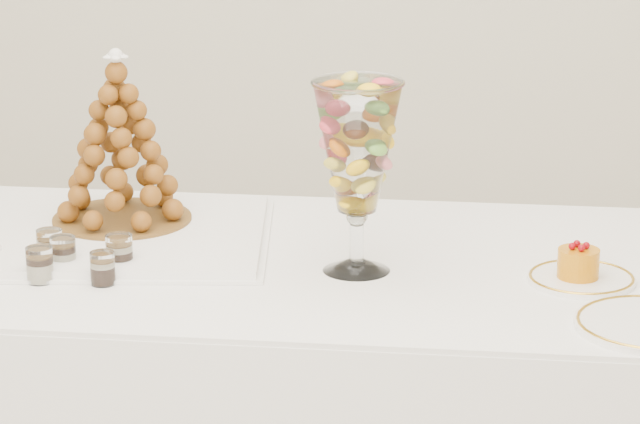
# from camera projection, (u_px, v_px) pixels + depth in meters

# --- Properties ---
(lace_tray) EXTENTS (0.72, 0.58, 0.02)m
(lace_tray) POSITION_uv_depth(u_px,v_px,m) (97.00, 236.00, 3.02)
(lace_tray) COLOR white
(lace_tray) RESTS_ON buffet_table
(macaron_vase) EXTENTS (0.17, 0.17, 0.36)m
(macaron_vase) POSITION_uv_depth(u_px,v_px,m) (357.00, 150.00, 2.78)
(macaron_vase) COLOR white
(macaron_vase) RESTS_ON buffet_table
(cake_plate) EXTENTS (0.20, 0.20, 0.01)m
(cake_plate) POSITION_uv_depth(u_px,v_px,m) (581.00, 279.00, 2.79)
(cake_plate) COLOR white
(cake_plate) RESTS_ON buffet_table
(verrine_a) EXTENTS (0.05, 0.05, 0.07)m
(verrine_a) POSITION_uv_depth(u_px,v_px,m) (50.00, 247.00, 2.88)
(verrine_a) COLOR white
(verrine_a) RESTS_ON buffet_table
(verrine_b) EXTENTS (0.06, 0.06, 0.07)m
(verrine_b) POSITION_uv_depth(u_px,v_px,m) (63.00, 253.00, 2.85)
(verrine_b) COLOR white
(verrine_b) RESTS_ON buffet_table
(verrine_c) EXTENTS (0.05, 0.05, 0.07)m
(verrine_c) POSITION_uv_depth(u_px,v_px,m) (119.00, 253.00, 2.84)
(verrine_c) COLOR white
(verrine_c) RESTS_ON buffet_table
(verrine_d) EXTENTS (0.06, 0.06, 0.07)m
(verrine_d) POSITION_uv_depth(u_px,v_px,m) (40.00, 265.00, 2.78)
(verrine_d) COLOR white
(verrine_d) RESTS_ON buffet_table
(verrine_e) EXTENTS (0.05, 0.05, 0.06)m
(verrine_e) POSITION_uv_depth(u_px,v_px,m) (103.00, 268.00, 2.77)
(verrine_e) COLOR white
(verrine_e) RESTS_ON buffet_table
(croquembouche) EXTENTS (0.29, 0.29, 0.35)m
(croquembouche) POSITION_uv_depth(u_px,v_px,m) (119.00, 138.00, 3.03)
(croquembouche) COLOR brown
(croquembouche) RESTS_ON lace_tray
(mousse_cake) EXTENTS (0.08, 0.08, 0.07)m
(mousse_cake) POSITION_uv_depth(u_px,v_px,m) (578.00, 263.00, 2.78)
(mousse_cake) COLOR orange
(mousse_cake) RESTS_ON cake_plate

